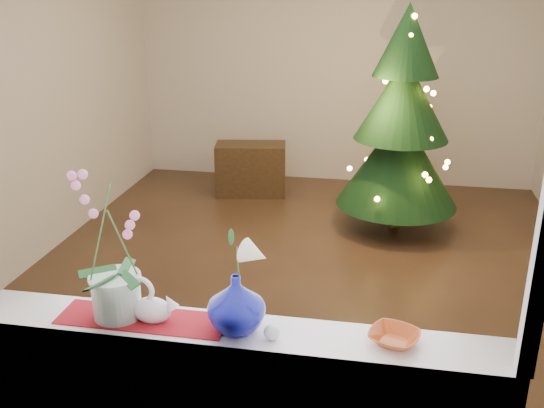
% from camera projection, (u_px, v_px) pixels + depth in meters
% --- Properties ---
extents(ground, '(5.00, 5.00, 0.00)m').
position_uv_depth(ground, '(305.00, 272.00, 4.92)').
color(ground, '#332215').
rests_on(ground, ground).
extents(wall_back, '(4.50, 0.10, 2.70)m').
position_uv_depth(wall_back, '(337.00, 64.00, 6.76)').
color(wall_back, beige).
rests_on(wall_back, ground).
extents(wall_front, '(4.50, 0.10, 2.70)m').
position_uv_depth(wall_front, '(221.00, 243.00, 2.15)').
color(wall_front, beige).
rests_on(wall_front, ground).
extents(wall_left, '(0.10, 5.00, 2.70)m').
position_uv_depth(wall_left, '(29.00, 97.00, 4.83)').
color(wall_left, beige).
rests_on(wall_left, ground).
extents(windowsill, '(2.20, 0.26, 0.04)m').
position_uv_depth(windowsill, '(233.00, 333.00, 2.42)').
color(windowsill, white).
rests_on(windowsill, window_apron).
extents(window_frame, '(2.22, 0.06, 1.60)m').
position_uv_depth(window_frame, '(221.00, 145.00, 2.05)').
color(window_frame, white).
rests_on(window_frame, windowsill).
extents(runner, '(0.70, 0.20, 0.01)m').
position_uv_depth(runner, '(143.00, 319.00, 2.48)').
color(runner, maroon).
rests_on(runner, windowsill).
extents(orchid_pot, '(0.24, 0.24, 0.62)m').
position_uv_depth(orchid_pot, '(112.00, 248.00, 2.39)').
color(orchid_pot, '#EBE8CF').
rests_on(orchid_pot, windowsill).
extents(swan, '(0.24, 0.18, 0.19)m').
position_uv_depth(swan, '(151.00, 301.00, 2.43)').
color(swan, silver).
rests_on(swan, windowsill).
extents(blue_vase, '(0.27, 0.27, 0.28)m').
position_uv_depth(blue_vase, '(236.00, 299.00, 2.36)').
color(blue_vase, '#060A6A').
rests_on(blue_vase, windowsill).
extents(lily, '(0.15, 0.09, 0.21)m').
position_uv_depth(lily, '(235.00, 243.00, 2.27)').
color(lily, silver).
rests_on(lily, blue_vase).
extents(paperweight, '(0.08, 0.08, 0.06)m').
position_uv_depth(paperweight, '(272.00, 332.00, 2.33)').
color(paperweight, silver).
rests_on(paperweight, windowsill).
extents(amber_dish, '(0.21, 0.21, 0.04)m').
position_uv_depth(amber_dish, '(394.00, 338.00, 2.31)').
color(amber_dish, '#A33D15').
rests_on(amber_dish, windowsill).
extents(xmas_tree, '(1.18, 1.18, 2.06)m').
position_uv_depth(xmas_tree, '(402.00, 121.00, 5.47)').
color(xmas_tree, black).
rests_on(xmas_tree, ground).
extents(side_table, '(0.80, 0.49, 0.57)m').
position_uv_depth(side_table, '(251.00, 169.00, 6.64)').
color(side_table, black).
rests_on(side_table, ground).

